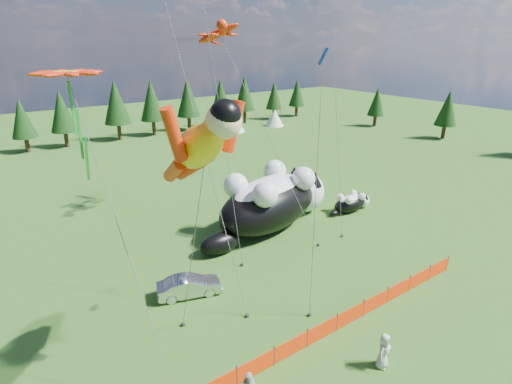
{
  "coord_description": "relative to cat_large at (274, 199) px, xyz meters",
  "views": [
    {
      "loc": [
        -11.81,
        -14.16,
        13.93
      ],
      "look_at": [
        0.91,
        4.0,
        5.44
      ],
      "focal_mm": 28.0,
      "sensor_mm": 36.0,
      "label": 1
    }
  ],
  "objects": [
    {
      "name": "ground",
      "position": [
        -5.88,
        -8.66,
        -2.26
      ],
      "size": [
        160.0,
        160.0,
        0.0
      ],
      "primitive_type": "plane",
      "color": "#11390A",
      "rests_on": "ground"
    },
    {
      "name": "safety_fence",
      "position": [
        -5.88,
        -11.66,
        -1.76
      ],
      "size": [
        22.06,
        0.06,
        1.1
      ],
      "color": "#262626",
      "rests_on": "ground"
    },
    {
      "name": "tree_line",
      "position": [
        -5.88,
        36.34,
        1.74
      ],
      "size": [
        90.0,
        4.0,
        8.0
      ],
      "primitive_type": null,
      "color": "black",
      "rests_on": "ground"
    },
    {
      "name": "festival_tents",
      "position": [
        5.12,
        31.34,
        -0.86
      ],
      "size": [
        50.0,
        3.2,
        2.8
      ],
      "primitive_type": null,
      "color": "white",
      "rests_on": "ground"
    },
    {
      "name": "cat_large",
      "position": [
        0.0,
        0.0,
        0.0
      ],
      "size": [
        13.04,
        6.77,
        4.76
      ],
      "rotation": [
        0.0,
        0.0,
        0.23
      ],
      "color": "black",
      "rests_on": "ground"
    },
    {
      "name": "cat_small",
      "position": [
        7.36,
        -1.49,
        -1.48
      ],
      "size": [
        4.56,
        1.63,
        1.65
      ],
      "rotation": [
        0.0,
        0.0,
        0.0
      ],
      "color": "black",
      "rests_on": "ground"
    },
    {
      "name": "car",
      "position": [
        -9.62,
        -4.58,
        -1.66
      ],
      "size": [
        3.89,
        2.3,
        1.21
      ],
      "primitive_type": "imported",
      "rotation": [
        0.0,
        0.0,
        1.27
      ],
      "color": "silver",
      "rests_on": "ground"
    },
    {
      "name": "spectator_e",
      "position": [
        -4.89,
        -14.53,
        -1.39
      ],
      "size": [
        0.98,
        0.79,
        1.75
      ],
      "primitive_type": "imported",
      "rotation": [
        0.0,
        0.0,
        0.3
      ],
      "color": "beige",
      "rests_on": "ground"
    },
    {
      "name": "superhero_kite",
      "position": [
        -11.06,
        -9.5,
        7.85
      ],
      "size": [
        5.26,
        5.62,
        12.52
      ],
      "color": "#FFB20D",
      "rests_on": "ground"
    },
    {
      "name": "gecko_kite",
      "position": [
        -1.24,
        5.74,
        12.09
      ],
      "size": [
        4.99,
        13.37,
        17.63
      ],
      "color": "red",
      "rests_on": "ground"
    },
    {
      "name": "flower_kite",
      "position": [
        -14.45,
        -5.33,
        10.27
      ],
      "size": [
        3.12,
        7.91,
        14.07
      ],
      "color": "red",
      "rests_on": "ground"
    },
    {
      "name": "diamond_kite_c",
      "position": [
        -4.66,
        -9.36,
        10.44
      ],
      "size": [
        1.02,
        1.23,
        14.01
      ],
      "color": "#0B36B0",
      "rests_on": "ground"
    }
  ]
}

